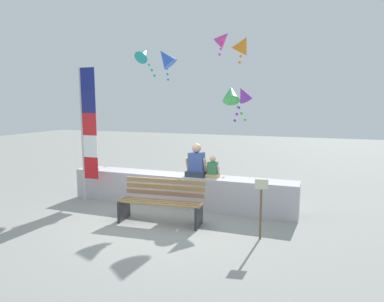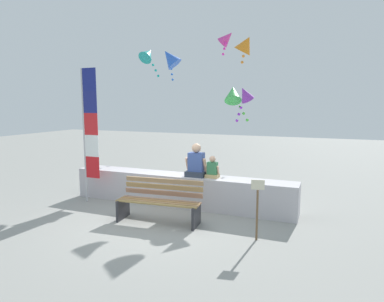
% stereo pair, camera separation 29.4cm
% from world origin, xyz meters
% --- Properties ---
extents(ground_plane, '(40.00, 40.00, 0.00)m').
position_xyz_m(ground_plane, '(0.00, 0.00, 0.00)').
color(ground_plane, gray).
extents(seawall_ledge, '(5.65, 0.61, 0.77)m').
position_xyz_m(seawall_ledge, '(0.00, 1.15, 0.38)').
color(seawall_ledge, '#B9B5BA').
rests_on(seawall_ledge, ground).
extents(park_bench, '(1.83, 0.76, 0.88)m').
position_xyz_m(park_bench, '(0.08, -0.07, 0.43)').
color(park_bench, '#9E814A').
rests_on(park_bench, ground).
extents(person_adult, '(0.52, 0.38, 0.79)m').
position_xyz_m(person_adult, '(0.45, 1.12, 1.08)').
color(person_adult, '#2A3546').
rests_on(person_adult, seawall_ledge).
extents(person_child, '(0.34, 0.25, 0.52)m').
position_xyz_m(person_child, '(0.85, 1.12, 0.97)').
color(person_child, tan).
rests_on(person_child, seawall_ledge).
extents(flag_banner, '(0.44, 0.05, 3.35)m').
position_xyz_m(flag_banner, '(-2.18, 0.53, 1.89)').
color(flag_banner, '#B7B7BC').
rests_on(flag_banner, ground).
extents(kite_purple, '(0.63, 0.63, 1.01)m').
position_xyz_m(kite_purple, '(1.23, 2.64, 2.73)').
color(kite_purple, purple).
extents(kite_magenta, '(0.63, 0.56, 0.88)m').
position_xyz_m(kite_magenta, '(0.19, 4.42, 4.55)').
color(kite_magenta, '#DB3D9E').
extents(kite_orange, '(0.70, 0.62, 0.90)m').
position_xyz_m(kite_orange, '(0.99, 3.61, 4.18)').
color(kite_orange, orange).
extents(kite_blue, '(0.90, 0.79, 1.17)m').
position_xyz_m(kite_blue, '(-1.90, 4.60, 4.07)').
color(kite_blue, blue).
extents(kite_green, '(0.74, 0.75, 1.08)m').
position_xyz_m(kite_green, '(0.86, 2.84, 2.75)').
color(kite_green, green).
extents(kite_teal, '(0.71, 0.70, 1.08)m').
position_xyz_m(kite_teal, '(-2.31, 3.80, 4.10)').
color(kite_teal, teal).
extents(sign_post, '(0.24, 0.06, 1.13)m').
position_xyz_m(sign_post, '(2.19, -0.30, 0.68)').
color(sign_post, brown).
rests_on(sign_post, ground).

